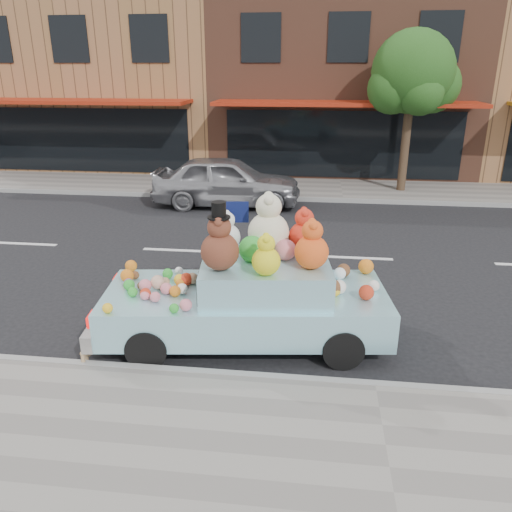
# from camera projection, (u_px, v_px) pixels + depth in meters

# --- Properties ---
(ground) EXTENTS (120.00, 120.00, 0.00)m
(ground) POSITION_uv_depth(u_px,v_px,m) (352.00, 258.00, 11.32)
(ground) COLOR black
(ground) RESTS_ON ground
(near_sidewalk) EXTENTS (60.00, 3.00, 0.12)m
(near_sidewalk) POSITION_uv_depth(u_px,v_px,m) (389.00, 472.00, 5.26)
(near_sidewalk) COLOR gray
(near_sidewalk) RESTS_ON ground
(far_sidewalk) EXTENTS (60.00, 3.00, 0.12)m
(far_sidewalk) POSITION_uv_depth(u_px,v_px,m) (341.00, 190.00, 17.33)
(far_sidewalk) COLOR gray
(far_sidewalk) RESTS_ON ground
(near_kerb) EXTENTS (60.00, 0.12, 0.13)m
(near_kerb) POSITION_uv_depth(u_px,v_px,m) (375.00, 387.00, 6.65)
(near_kerb) COLOR gray
(near_kerb) RESTS_ON ground
(far_kerb) EXTENTS (60.00, 0.12, 0.13)m
(far_kerb) POSITION_uv_depth(u_px,v_px,m) (343.00, 200.00, 15.93)
(far_kerb) COLOR gray
(far_kerb) RESTS_ON ground
(storefront_left) EXTENTS (10.00, 9.80, 7.30)m
(storefront_left) POSITION_uv_depth(u_px,v_px,m) (115.00, 77.00, 22.26)
(storefront_left) COLOR #91613D
(storefront_left) RESTS_ON ground
(storefront_mid) EXTENTS (10.00, 9.80, 7.30)m
(storefront_mid) POSITION_uv_depth(u_px,v_px,m) (342.00, 77.00, 21.13)
(storefront_mid) COLOR brown
(storefront_mid) RESTS_ON ground
(street_tree) EXTENTS (3.00, 2.70, 5.22)m
(street_tree) POSITION_uv_depth(u_px,v_px,m) (413.00, 79.00, 15.86)
(street_tree) COLOR #38281C
(street_tree) RESTS_ON ground
(car_silver) EXTENTS (4.61, 2.06, 1.54)m
(car_silver) POSITION_uv_depth(u_px,v_px,m) (227.00, 181.00, 15.34)
(car_silver) COLOR #9F9EA3
(car_silver) RESTS_ON ground
(art_car) EXTENTS (4.65, 2.25, 2.34)m
(art_car) POSITION_uv_depth(u_px,v_px,m) (250.00, 292.00, 7.65)
(art_car) COLOR black
(art_car) RESTS_ON ground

